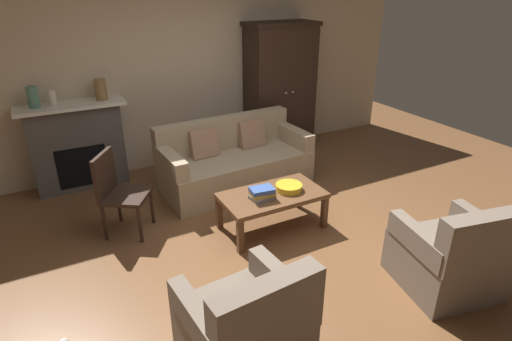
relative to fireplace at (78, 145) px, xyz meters
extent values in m
plane|color=brown|center=(1.55, -2.30, -0.57)|extent=(9.60, 9.60, 0.00)
cube|color=beige|center=(1.55, 0.25, 0.83)|extent=(7.20, 0.10, 2.80)
cube|color=#4C4947|center=(0.00, 0.00, -0.03)|extent=(1.10, 0.36, 1.08)
cube|color=black|center=(0.00, -0.18, -0.23)|extent=(0.60, 0.01, 0.52)
cube|color=white|center=(0.00, -0.02, 0.53)|extent=(1.26, 0.48, 0.04)
cube|color=black|center=(2.95, -0.08, 0.38)|extent=(1.00, 0.52, 1.89)
cube|color=black|center=(2.95, -0.08, 1.36)|extent=(1.06, 0.55, 0.06)
sphere|color=#ADAFB5|center=(2.89, -0.35, 0.42)|extent=(0.04, 0.04, 0.04)
sphere|color=#ADAFB5|center=(3.01, -0.35, 0.42)|extent=(0.04, 0.04, 0.04)
cube|color=tan|center=(1.77, -0.98, -0.35)|extent=(1.94, 0.94, 0.44)
cube|color=tan|center=(1.75, -0.64, 0.08)|extent=(1.91, 0.28, 0.42)
cube|color=tan|center=(0.89, -1.02, -0.02)|extent=(0.20, 0.81, 0.22)
cube|color=tan|center=(2.65, -0.93, -0.02)|extent=(0.20, 0.81, 0.22)
cube|color=#9E755B|center=(1.41, -0.80, 0.04)|extent=(0.37, 0.20, 0.37)
cube|color=#9E755B|center=(2.11, -0.76, 0.04)|extent=(0.37, 0.20, 0.37)
cube|color=brown|center=(1.68, -2.07, -0.17)|extent=(1.10, 0.60, 0.05)
cube|color=brown|center=(1.17, -2.33, -0.38)|extent=(0.06, 0.06, 0.37)
cube|color=brown|center=(2.19, -2.33, -0.38)|extent=(0.06, 0.06, 0.37)
cube|color=brown|center=(1.17, -1.81, -0.38)|extent=(0.06, 0.06, 0.37)
cube|color=brown|center=(2.19, -1.81, -0.38)|extent=(0.06, 0.06, 0.37)
cylinder|color=gold|center=(1.88, -2.08, -0.12)|extent=(0.29, 0.29, 0.07)
cube|color=gray|center=(1.53, -2.12, -0.13)|extent=(0.26, 0.19, 0.04)
cube|color=gold|center=(1.53, -2.12, -0.09)|extent=(0.25, 0.18, 0.04)
cube|color=#38569E|center=(1.52, -2.12, -0.04)|extent=(0.26, 0.20, 0.04)
cylinder|color=slate|center=(-0.38, -0.02, 0.68)|extent=(0.12, 0.12, 0.25)
cylinder|color=beige|center=(-0.18, -0.02, 0.64)|extent=(0.09, 0.09, 0.19)
cylinder|color=olive|center=(0.38, -0.02, 0.68)|extent=(0.14, 0.14, 0.26)
cube|color=#756656|center=(0.63, -3.47, -0.36)|extent=(0.82, 0.82, 0.42)
cube|color=#756656|center=(0.65, -3.78, 0.08)|extent=(0.77, 0.22, 0.46)
cube|color=#756656|center=(0.95, -3.44, -0.05)|extent=(0.18, 0.71, 0.20)
cube|color=#756656|center=(0.30, -3.50, -0.05)|extent=(0.18, 0.71, 0.20)
cube|color=#756656|center=(2.56, -3.59, -0.36)|extent=(0.90, 0.90, 0.42)
cube|color=#756656|center=(2.50, -3.89, 0.08)|extent=(0.78, 0.31, 0.46)
cube|color=#756656|center=(2.88, -3.65, -0.05)|extent=(0.26, 0.71, 0.20)
cube|color=#756656|center=(2.24, -3.52, -0.05)|extent=(0.26, 0.71, 0.20)
cube|color=black|center=(0.29, -1.41, -0.14)|extent=(0.61, 0.61, 0.04)
cylinder|color=black|center=(0.34, -1.67, -0.36)|extent=(0.04, 0.04, 0.41)
cylinder|color=black|center=(0.55, -1.36, -0.36)|extent=(0.04, 0.04, 0.41)
cylinder|color=black|center=(0.03, -1.46, -0.36)|extent=(0.04, 0.04, 0.41)
cylinder|color=black|center=(0.23, -1.15, -0.36)|extent=(0.04, 0.04, 0.41)
cube|color=black|center=(0.12, -1.30, 0.11)|extent=(0.28, 0.39, 0.45)
camera|label=1|loc=(-0.32, -5.45, 1.91)|focal=29.19mm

